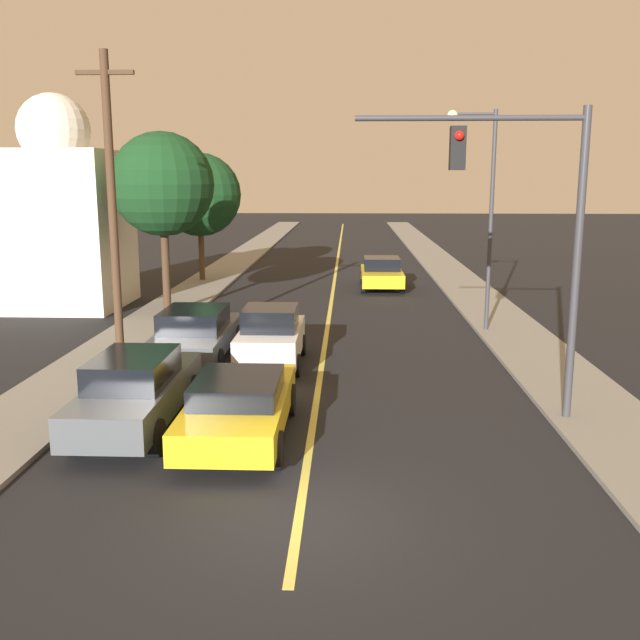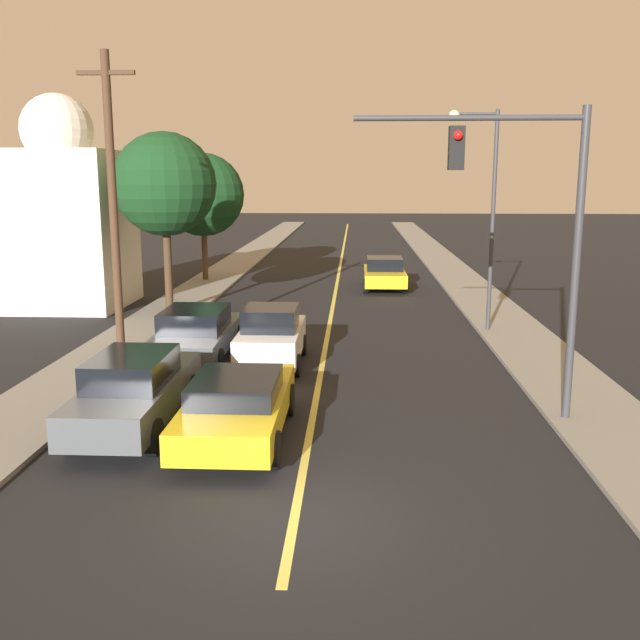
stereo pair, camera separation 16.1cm
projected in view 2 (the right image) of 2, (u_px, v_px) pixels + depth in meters
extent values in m
plane|color=black|center=(294.00, 520.00, 11.38)|extent=(200.00, 200.00, 0.00)
cube|color=black|center=(341.00, 261.00, 46.63)|extent=(10.53, 80.00, 0.01)
cube|color=#D1C14C|center=(341.00, 261.00, 46.63)|extent=(0.16, 76.00, 0.00)
cube|color=gray|center=(242.00, 260.00, 46.94)|extent=(2.50, 80.00, 0.12)
cube|color=gray|center=(441.00, 261.00, 46.30)|extent=(2.50, 80.00, 0.12)
cube|color=gold|center=(238.00, 408.00, 14.81)|extent=(1.93, 4.97, 0.60)
cube|color=black|center=(236.00, 387.00, 14.51)|extent=(1.70, 2.24, 0.42)
cylinder|color=black|center=(210.00, 398.00, 16.42)|extent=(0.22, 0.73, 0.73)
cylinder|color=black|center=(289.00, 400.00, 16.33)|extent=(0.22, 0.73, 0.73)
cylinder|color=black|center=(177.00, 448.00, 13.40)|extent=(0.22, 0.73, 0.73)
cylinder|color=black|center=(274.00, 450.00, 13.31)|extent=(0.22, 0.73, 0.73)
cube|color=white|center=(272.00, 341.00, 20.68)|extent=(1.71, 3.93, 0.79)
cube|color=black|center=(271.00, 318.00, 20.39)|extent=(1.50, 1.77, 0.63)
cylinder|color=black|center=(250.00, 344.00, 21.99)|extent=(0.22, 0.63, 0.63)
cylinder|color=black|center=(303.00, 345.00, 21.91)|extent=(0.22, 0.63, 0.63)
cylinder|color=black|center=(237.00, 364.00, 19.60)|extent=(0.22, 0.63, 0.63)
cylinder|color=black|center=(296.00, 365.00, 19.52)|extent=(0.22, 0.63, 0.63)
cube|color=#474C51|center=(136.00, 395.00, 15.46)|extent=(1.73, 5.12, 0.70)
cube|color=black|center=(132.00, 369.00, 15.13)|extent=(1.52, 2.31, 0.60)
cylinder|color=black|center=(123.00, 389.00, 17.12)|extent=(0.22, 0.75, 0.75)
cylinder|color=black|center=(191.00, 390.00, 17.04)|extent=(0.22, 0.75, 0.75)
cylinder|color=black|center=(72.00, 436.00, 14.01)|extent=(0.22, 0.75, 0.75)
cylinder|color=black|center=(154.00, 437.00, 13.93)|extent=(0.22, 0.75, 0.75)
cube|color=#474C51|center=(197.00, 338.00, 21.35)|extent=(2.00, 5.18, 0.59)
cube|color=black|center=(195.00, 319.00, 21.03)|extent=(1.76, 2.33, 0.62)
cylinder|color=black|center=(179.00, 335.00, 23.03)|extent=(0.22, 0.71, 0.71)
cylinder|color=black|center=(237.00, 336.00, 22.94)|extent=(0.22, 0.71, 0.71)
cylinder|color=black|center=(151.00, 360.00, 19.88)|extent=(0.22, 0.71, 0.71)
cylinder|color=black|center=(218.00, 361.00, 19.79)|extent=(0.22, 0.71, 0.71)
cube|color=gold|center=(384.00, 276.00, 34.86)|extent=(1.96, 4.57, 0.60)
cube|color=black|center=(385.00, 263.00, 34.92)|extent=(1.72, 2.06, 0.59)
cylinder|color=black|center=(405.00, 287.00, 33.48)|extent=(0.22, 0.67, 0.67)
cylinder|color=black|center=(366.00, 286.00, 33.58)|extent=(0.22, 0.67, 0.67)
cylinder|color=black|center=(402.00, 278.00, 36.26)|extent=(0.22, 0.67, 0.67)
cylinder|color=black|center=(365.00, 278.00, 36.35)|extent=(0.22, 0.67, 0.67)
cylinder|color=#333338|center=(576.00, 267.00, 15.25)|extent=(0.18, 0.18, 6.71)
cylinder|color=#333338|center=(469.00, 118.00, 14.76)|extent=(4.79, 0.12, 0.12)
cube|color=black|center=(456.00, 148.00, 14.89)|extent=(0.32, 0.28, 0.90)
sphere|color=red|center=(458.00, 135.00, 14.67)|extent=(0.20, 0.20, 0.20)
cylinder|color=#333338|center=(493.00, 223.00, 24.33)|extent=(0.14, 0.14, 7.48)
cylinder|color=#333338|center=(476.00, 114.00, 23.66)|extent=(1.43, 0.09, 0.09)
sphere|color=beige|center=(454.00, 115.00, 23.71)|extent=(0.36, 0.36, 0.36)
cylinder|color=#422D1E|center=(113.00, 211.00, 19.97)|extent=(0.24, 0.24, 8.63)
cube|color=#422D1E|center=(106.00, 73.00, 19.24)|extent=(1.60, 0.12, 0.12)
cylinder|color=#3D2B1C|center=(168.00, 267.00, 27.93)|extent=(0.31, 0.31, 3.61)
sphere|color=#143819|center=(165.00, 184.00, 27.31)|extent=(3.97, 3.97, 3.97)
cylinder|color=#4C3823|center=(205.00, 252.00, 37.13)|extent=(0.30, 0.30, 2.90)
sphere|color=#143819|center=(203.00, 195.00, 36.56)|extent=(4.25, 4.25, 4.25)
cube|color=beige|center=(64.00, 230.00, 29.72)|extent=(4.96, 4.96, 6.47)
sphere|color=beige|center=(57.00, 130.00, 28.93)|extent=(2.91, 2.91, 2.91)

